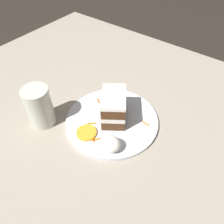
% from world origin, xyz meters
% --- Properties ---
extents(ground_plane, '(6.00, 6.00, 0.00)m').
position_xyz_m(ground_plane, '(0.00, 0.00, 0.00)').
color(ground_plane, black).
rests_on(ground_plane, ground).
extents(dining_table, '(1.34, 1.16, 0.04)m').
position_xyz_m(dining_table, '(0.00, 0.00, 0.02)').
color(dining_table, gray).
rests_on(dining_table, ground).
extents(plate, '(0.29, 0.29, 0.01)m').
position_xyz_m(plate, '(-0.03, -0.03, 0.04)').
color(plate, silver).
rests_on(plate, dining_table).
extents(cake_slice, '(0.12, 0.13, 0.09)m').
position_xyz_m(cake_slice, '(-0.02, -0.04, 0.09)').
color(cake_slice, '#4C2D19').
rests_on(cake_slice, plate).
extents(cream_dollop, '(0.05, 0.05, 0.04)m').
position_xyz_m(cream_dollop, '(-0.09, 0.06, 0.07)').
color(cream_dollop, white).
rests_on(cream_dollop, plate).
extents(orange_garnish, '(0.06, 0.06, 0.01)m').
position_xyz_m(orange_garnish, '(0.00, 0.06, 0.05)').
color(orange_garnish, orange).
rests_on(orange_garnish, plate).
extents(carrot_shreds_scatter, '(0.20, 0.15, 0.00)m').
position_xyz_m(carrot_shreds_scatter, '(-0.02, 0.00, 0.05)').
color(carrot_shreds_scatter, orange).
rests_on(carrot_shreds_scatter, plate).
extents(drinking_glass, '(0.08, 0.08, 0.13)m').
position_xyz_m(drinking_glass, '(0.15, 0.10, 0.09)').
color(drinking_glass, beige).
rests_on(drinking_glass, dining_table).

